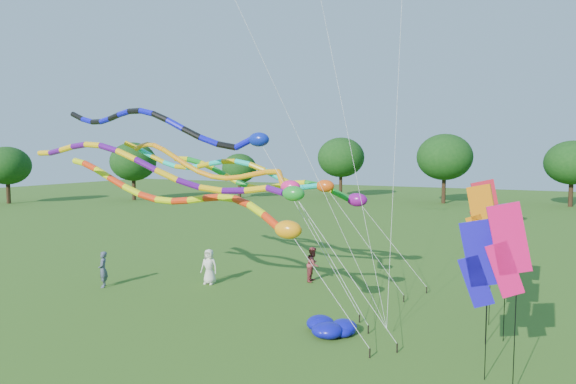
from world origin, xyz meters
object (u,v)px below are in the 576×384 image
at_px(tube_kite_red, 198,201).
at_px(person_b, 103,269).
at_px(tube_kite_orange, 224,169).
at_px(person_c, 313,264).
at_px(blue_nylon_heap, 336,327).
at_px(person_a, 209,267).

bearing_deg(tube_kite_red, person_b, -178.82).
height_order(tube_kite_orange, person_b, tube_kite_orange).
bearing_deg(tube_kite_red, tube_kite_orange, 108.04).
xyz_separation_m(tube_kite_red, person_b, (-6.23, 0.87, -3.59)).
bearing_deg(person_c, blue_nylon_heap, -156.55).
height_order(tube_kite_red, person_b, tube_kite_red).
distance_m(blue_nylon_heap, person_b, 11.99).
xyz_separation_m(tube_kite_red, tube_kite_orange, (-0.37, 2.38, 1.17)).
relative_size(tube_kite_red, blue_nylon_heap, 7.81).
xyz_separation_m(tube_kite_red, person_a, (-2.05, 3.53, -3.58)).
relative_size(tube_kite_orange, person_c, 7.76).
distance_m(tube_kite_orange, blue_nylon_heap, 8.42).
height_order(tube_kite_red, person_a, tube_kite_red).
bearing_deg(person_a, person_c, 22.38).
xyz_separation_m(tube_kite_orange, blue_nylon_heap, (6.11, -2.20, -5.36)).
xyz_separation_m(tube_kite_red, person_c, (2.27, 6.21, -3.58)).
distance_m(tube_kite_orange, person_c, 6.65).
xyz_separation_m(person_a, person_c, (4.32, 2.68, 0.01)).
height_order(tube_kite_orange, person_c, tube_kite_orange).
bearing_deg(person_b, person_c, 79.67).
relative_size(person_b, person_c, 0.99).
height_order(person_b, person_c, person_c).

